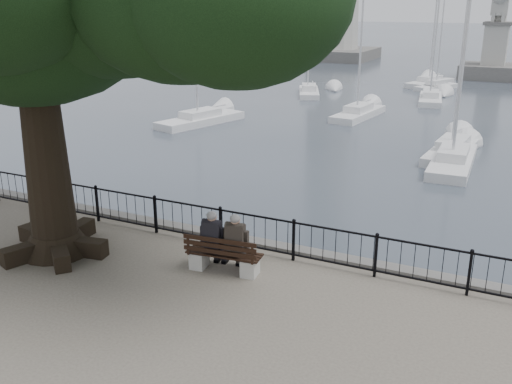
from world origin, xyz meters
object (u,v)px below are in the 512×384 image
Objects in this scene: bench at (223,259)px; person_left at (215,242)px; lion_monument at (494,56)px; person_right at (238,245)px.

person_left reaches higher than bench.
person_left is (-0.26, 0.07, 0.35)m from bench.
person_left is 48.71m from lion_monument.
bench is 0.21× the size of lion_monument.
person_right is (0.30, 0.14, 0.35)m from bench.
person_left is at bearing 164.50° from bench.
person_right is at bearing 6.34° from person_left.
person_right reaches higher than bench.
bench is at bearing -92.61° from lion_monument.
lion_monument is (1.92, 48.58, 0.42)m from person_right.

